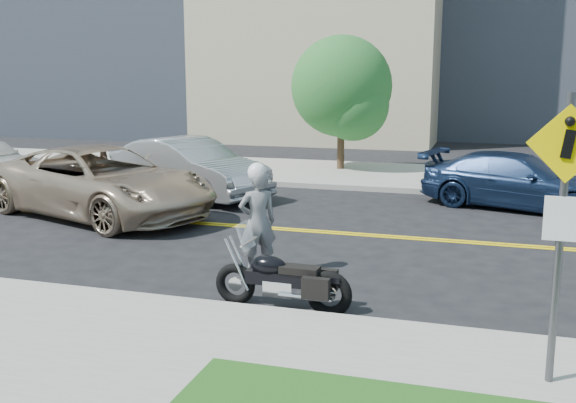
{
  "coord_description": "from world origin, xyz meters",
  "views": [
    {
      "loc": [
        3.49,
        -13.39,
        3.36
      ],
      "look_at": [
        0.29,
        -2.86,
        1.2
      ],
      "focal_mm": 42.0,
      "sensor_mm": 36.0,
      "label": 1
    }
  ],
  "objects_px": {
    "suv": "(102,182)",
    "parked_car_blue": "(517,181)",
    "parked_car_silver": "(189,168)",
    "motorcyclist": "(258,219)",
    "motorcycle": "(283,267)",
    "pedestrian_sign": "(562,213)"
  },
  "relations": [
    {
      "from": "motorcyclist",
      "to": "suv",
      "type": "bearing_deg",
      "value": -68.1
    },
    {
      "from": "suv",
      "to": "parked_car_silver",
      "type": "relative_size",
      "value": 1.22
    },
    {
      "from": "motorcyclist",
      "to": "motorcycle",
      "type": "xyz_separation_m",
      "value": [
        0.89,
        -1.47,
        -0.33
      ]
    },
    {
      "from": "pedestrian_sign",
      "to": "parked_car_silver",
      "type": "relative_size",
      "value": 0.63
    },
    {
      "from": "parked_car_silver",
      "to": "motorcycle",
      "type": "bearing_deg",
      "value": -123.73
    },
    {
      "from": "pedestrian_sign",
      "to": "motorcycle",
      "type": "height_order",
      "value": "pedestrian_sign"
    },
    {
      "from": "pedestrian_sign",
      "to": "parked_car_blue",
      "type": "xyz_separation_m",
      "value": [
        -0.06,
        10.16,
        -1.29
      ]
    },
    {
      "from": "parked_car_silver",
      "to": "motorcyclist",
      "type": "bearing_deg",
      "value": -123.13
    },
    {
      "from": "motorcycle",
      "to": "parked_car_silver",
      "type": "height_order",
      "value": "parked_car_silver"
    },
    {
      "from": "pedestrian_sign",
      "to": "motorcycle",
      "type": "bearing_deg",
      "value": 153.69
    },
    {
      "from": "pedestrian_sign",
      "to": "parked_car_silver",
      "type": "distance_m",
      "value": 12.45
    },
    {
      "from": "parked_car_silver",
      "to": "pedestrian_sign",
      "type": "bearing_deg",
      "value": -114.76
    },
    {
      "from": "motorcycle",
      "to": "suv",
      "type": "height_order",
      "value": "suv"
    },
    {
      "from": "motorcyclist",
      "to": "parked_car_silver",
      "type": "distance_m",
      "value": 7.17
    },
    {
      "from": "motorcyclist",
      "to": "motorcycle",
      "type": "relative_size",
      "value": 0.95
    },
    {
      "from": "motorcyclist",
      "to": "parked_car_silver",
      "type": "height_order",
      "value": "motorcyclist"
    },
    {
      "from": "suv",
      "to": "parked_car_blue",
      "type": "relative_size",
      "value": 1.26
    },
    {
      "from": "motorcyclist",
      "to": "motorcycle",
      "type": "bearing_deg",
      "value": 85.65
    },
    {
      "from": "pedestrian_sign",
      "to": "parked_car_silver",
      "type": "bearing_deg",
      "value": 132.67
    },
    {
      "from": "pedestrian_sign",
      "to": "parked_car_blue",
      "type": "distance_m",
      "value": 10.24
    },
    {
      "from": "motorcycle",
      "to": "pedestrian_sign",
      "type": "bearing_deg",
      "value": -24.56
    },
    {
      "from": "suv",
      "to": "parked_car_blue",
      "type": "height_order",
      "value": "suv"
    }
  ]
}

